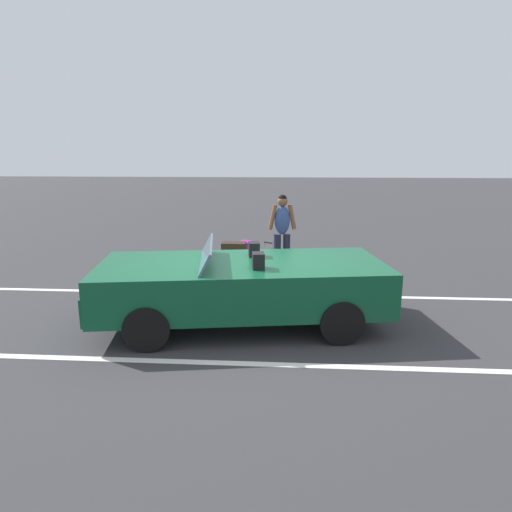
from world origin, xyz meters
The scene contains 9 objects.
ground_plane centered at (0.00, 0.00, 0.00)m, with size 80.00×80.00×0.00m, color #333335.
lot_line_near centered at (0.00, -1.39, 0.00)m, with size 18.00×0.12×0.01m, color silver.
lot_line_mid centered at (0.00, 1.31, 0.00)m, with size 18.00×0.12×0.01m, color silver.
convertible_car centered at (0.21, 0.03, 0.59)m, with size 4.35×2.36×1.24m.
suitcase_large_black centered at (0.40, -2.43, 0.37)m, with size 0.48×0.31×0.74m.
suitcase_medium_bright centered at (0.25, -3.13, 0.31)m, with size 0.35×0.45×0.62m.
suitcase_small_carryon centered at (-0.33, -2.10, 0.25)m, with size 0.39×0.36×0.84m.
duffel_bag centered at (-1.06, -2.33, 0.16)m, with size 0.47×0.70×0.34m.
traveler_person centered at (-0.55, -2.96, 0.93)m, with size 0.61×0.28×1.65m.
Camera 1 is at (-0.63, 6.23, 2.50)m, focal length 31.23 mm.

